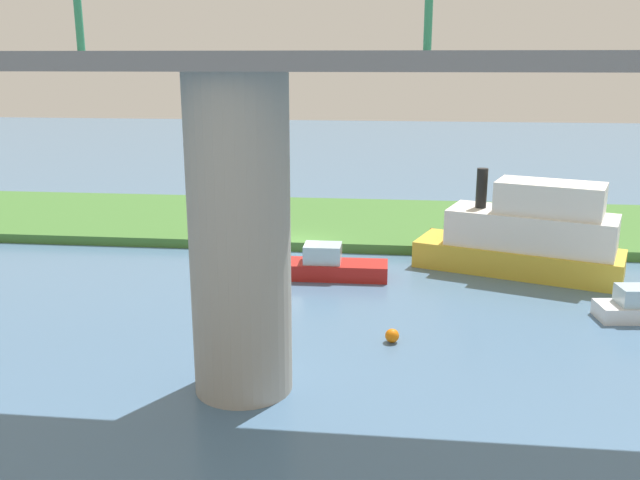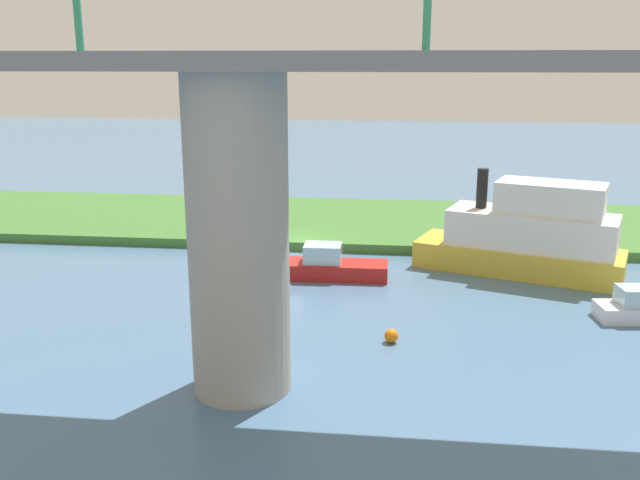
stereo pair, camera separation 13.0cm
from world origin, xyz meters
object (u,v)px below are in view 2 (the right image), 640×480
(mooring_post, at_px, (432,235))
(marker_buoy, at_px, (391,336))
(motorboat_white, at_px, (333,266))
(motorboat_red, at_px, (527,236))
(person_on_bank, at_px, (206,222))
(bridge_pylon, at_px, (238,238))

(mooring_post, xyz_separation_m, marker_buoy, (1.92, 12.28, -0.62))
(mooring_post, bearing_deg, motorboat_white, 46.76)
(motorboat_red, height_order, marker_buoy, motorboat_red)
(person_on_bank, distance_m, motorboat_red, 16.73)
(person_on_bank, bearing_deg, bridge_pylon, 109.36)
(bridge_pylon, relative_size, person_on_bank, 6.81)
(bridge_pylon, xyz_separation_m, motorboat_red, (-10.59, -13.08, -2.96))
(bridge_pylon, bearing_deg, person_on_bank, -70.64)
(mooring_post, relative_size, marker_buoy, 1.48)
(bridge_pylon, relative_size, marker_buoy, 18.93)
(motorboat_white, height_order, marker_buoy, motorboat_white)
(bridge_pylon, height_order, motorboat_red, bridge_pylon)
(mooring_post, xyz_separation_m, motorboat_white, (4.72, 5.02, -0.31))
(motorboat_red, xyz_separation_m, motorboat_white, (8.91, 1.83, -1.22))
(motorboat_white, bearing_deg, mooring_post, -133.24)
(mooring_post, bearing_deg, person_on_bank, -0.89)
(motorboat_red, xyz_separation_m, marker_buoy, (6.11, 9.09, -1.53))
(bridge_pylon, bearing_deg, marker_buoy, -138.25)
(bridge_pylon, bearing_deg, mooring_post, -111.45)
(marker_buoy, bearing_deg, mooring_post, -98.87)
(mooring_post, height_order, marker_buoy, mooring_post)
(person_on_bank, bearing_deg, mooring_post, 179.11)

